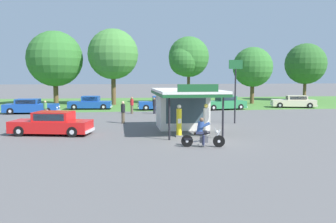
{
  "coord_description": "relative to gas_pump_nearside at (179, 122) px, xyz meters",
  "views": [
    {
      "loc": [
        -5.02,
        -20.11,
        3.77
      ],
      "look_at": [
        -1.67,
        3.58,
        1.4
      ],
      "focal_mm": 38.32,
      "sensor_mm": 36.0,
      "label": 1
    }
  ],
  "objects": [
    {
      "name": "ground_plane",
      "position": [
        1.24,
        -1.69,
        -0.92
      ],
      "size": [
        300.0,
        300.0,
        0.0
      ],
      "primitive_type": "plane",
      "color": "#5B5959"
    },
    {
      "name": "grass_verge_strip",
      "position": [
        1.24,
        28.31,
        -0.92
      ],
      "size": [
        120.0,
        24.0,
        0.01
      ],
      "primitive_type": "cube",
      "color": "#477A33",
      "rests_on": "ground"
    },
    {
      "name": "service_station_kiosk",
      "position": [
        0.86,
        3.32,
        0.76
      ],
      "size": [
        4.16,
        7.11,
        3.3
      ],
      "color": "silver",
      "rests_on": "ground"
    },
    {
      "name": "gas_pump_nearside",
      "position": [
        0.0,
        0.0,
        0.0
      ],
      "size": [
        0.44,
        0.44,
        2.02
      ],
      "color": "slate",
      "rests_on": "ground"
    },
    {
      "name": "gas_pump_offside",
      "position": [
        1.72,
        0.0,
        0.01
      ],
      "size": [
        0.44,
        0.44,
        2.04
      ],
      "color": "slate",
      "rests_on": "ground"
    },
    {
      "name": "motorcycle_with_rider",
      "position": [
        0.67,
        -3.41,
        -0.27
      ],
      "size": [
        2.31,
        0.77,
        1.58
      ],
      "color": "black",
      "rests_on": "ground"
    },
    {
      "name": "featured_classic_sedan",
      "position": [
        -8.0,
        1.94,
        -0.23
      ],
      "size": [
        5.49,
        2.98,
        1.49
      ],
      "color": "red",
      "rests_on": "ground"
    },
    {
      "name": "parked_car_back_row_centre_right",
      "position": [
        8.13,
        17.24,
        -0.22
      ],
      "size": [
        5.3,
        2.7,
        1.56
      ],
      "color": "#2D844C",
      "rests_on": "ground"
    },
    {
      "name": "parked_car_back_row_right",
      "position": [
        0.93,
        17.95,
        -0.23
      ],
      "size": [
        4.99,
        1.89,
        1.55
      ],
      "color": "#19479E",
      "rests_on": "ground"
    },
    {
      "name": "parked_car_back_row_centre_left",
      "position": [
        -6.88,
        19.79,
        -0.25
      ],
      "size": [
        5.1,
        2.24,
        1.51
      ],
      "color": "#19479E",
      "rests_on": "ground"
    },
    {
      "name": "parked_car_back_row_far_right",
      "position": [
        17.22,
        18.58,
        -0.25
      ],
      "size": [
        5.48,
        3.21,
        1.45
      ],
      "color": "beige",
      "rests_on": "ground"
    },
    {
      "name": "parked_car_back_row_far_left",
      "position": [
        -12.48,
        15.78,
        -0.24
      ],
      "size": [
        5.5,
        2.07,
        1.48
      ],
      "color": "#19479E",
      "rests_on": "ground"
    },
    {
      "name": "bystander_leaning_by_kiosk",
      "position": [
        -2.36,
        14.15,
        -0.03
      ],
      "size": [
        0.34,
        0.34,
        1.7
      ],
      "color": "brown",
      "rests_on": "ground"
    },
    {
      "name": "bystander_standing_back_lot",
      "position": [
        -0.12,
        13.87,
        -0.08
      ],
      "size": [
        0.34,
        0.34,
        1.61
      ],
      "color": "black",
      "rests_on": "ground"
    },
    {
      "name": "bystander_chatting_near_pumps",
      "position": [
        -10.46,
        12.69,
        -0.15
      ],
      "size": [
        0.34,
        0.34,
        1.49
      ],
      "color": "brown",
      "rests_on": "ground"
    },
    {
      "name": "bystander_strolling_foreground",
      "position": [
        -3.36,
        6.87,
        0.02
      ],
      "size": [
        0.34,
        0.34,
        1.77
      ],
      "color": "brown",
      "rests_on": "ground"
    },
    {
      "name": "tree_oak_centre",
      "position": [
        24.79,
        29.91,
        4.7
      ],
      "size": [
        6.21,
        6.21,
        8.74
      ],
      "color": "brown",
      "rests_on": "ground"
    },
    {
      "name": "tree_oak_distant_spare",
      "position": [
        -11.79,
        26.82,
        5.07
      ],
      "size": [
        7.2,
        7.2,
        9.61
      ],
      "color": "brown",
      "rests_on": "ground"
    },
    {
      "name": "tree_oak_left",
      "position": [
        -4.27,
        25.87,
        5.58
      ],
      "size": [
        6.56,
        6.56,
        9.9
      ],
      "color": "brown",
      "rests_on": "ground"
    },
    {
      "name": "tree_oak_far_right",
      "position": [
        5.6,
        25.93,
        5.26
      ],
      "size": [
        5.54,
        5.64,
        9.09
      ],
      "color": "brown",
      "rests_on": "ground"
    },
    {
      "name": "tree_oak_far_left",
      "position": [
        14.57,
        25.25,
        3.95
      ],
      "size": [
        5.41,
        5.41,
        7.7
      ],
      "color": "brown",
      "rests_on": "ground"
    },
    {
      "name": "roadside_pole_sign",
      "position": [
        5.48,
        5.59,
        2.49
      ],
      "size": [
        1.1,
        0.12,
        5.03
      ],
      "color": "black",
      "rests_on": "ground"
    }
  ]
}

